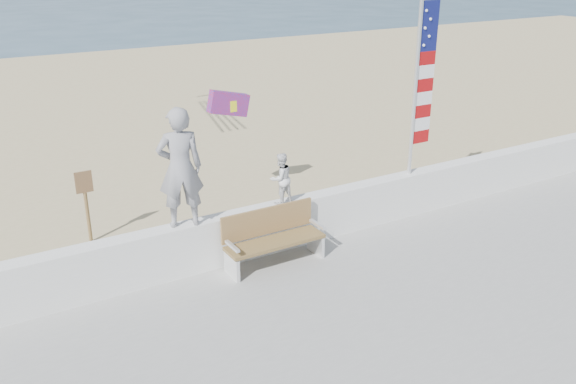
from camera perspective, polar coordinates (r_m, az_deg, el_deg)
name	(u,v)px	position (r m, az deg, el deg)	size (l,w,h in m)	color
ground	(334,307)	(10.05, 4.37, -10.67)	(220.00, 220.00, 0.00)	#304D60
sand	(150,156)	(17.48, -12.81, 3.31)	(90.00, 40.00, 0.08)	tan
seawall	(273,227)	(11.23, -1.40, -3.29)	(30.00, 0.35, 0.90)	white
adult	(180,168)	(10.01, -10.07, 2.24)	(0.74, 0.48, 2.02)	gray
child	(281,178)	(10.96, -0.68, 1.28)	(0.46, 0.36, 0.94)	silver
bench	(272,237)	(10.73, -1.46, -4.19)	(1.80, 0.57, 1.00)	olive
flag	(421,81)	(12.42, 12.30, 10.13)	(0.50, 0.08, 3.50)	silver
parafoil_kite	(229,104)	(13.03, -5.50, 8.23)	(0.93, 0.27, 0.63)	red
sign	(86,201)	(12.18, -18.37, -0.79)	(0.32, 0.07, 1.46)	brown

